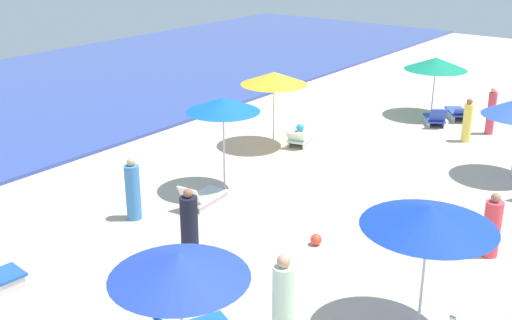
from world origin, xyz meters
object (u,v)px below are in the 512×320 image
Objects in this scene: umbrella_4 at (274,78)px; umbrella_6 at (429,217)px; beachgoer_7 at (133,191)px; beach_ball_1 at (300,128)px; beachgoer_3 at (467,122)px; umbrella_0 at (179,265)px; beachgoer_6 at (492,227)px; lounge_chair_5_0 at (435,118)px; lounge_chair_4_0 at (300,139)px; beachgoer_4 at (491,112)px; lounge_chair_3_0 at (202,197)px; beach_ball_0 at (316,239)px; beachgoer_2 at (283,302)px; beachgoer_0 at (189,228)px; umbrella_3 at (223,105)px; umbrella_5 at (436,64)px; lounge_chair_5_1 at (458,112)px.

umbrella_4 is 10.69m from umbrella_6.
beachgoer_7 reaches higher than beach_ball_1.
umbrella_4 is 1.66× the size of beachgoer_3.
beachgoer_6 is (7.32, -2.42, -1.53)m from umbrella_0.
beachgoer_3 is (-1.18, -1.59, 0.45)m from lounge_chair_5_0.
lounge_chair_4_0 is 6.92m from beachgoer_4.
umbrella_6 is at bearing 160.37° from lounge_chair_3_0.
umbrella_0 is at bearing 147.43° from umbrella_6.
beachgoer_2 is at bearing -156.88° from beach_ball_0.
beachgoer_4 is at bearing 149.89° from beachgoer_7.
beachgoer_0 is 6.29× the size of beach_ball_0.
beachgoer_7 is (-1.62, 0.82, 0.51)m from lounge_chair_3_0.
beachgoer_0 is 1.00× the size of beachgoer_4.
umbrella_3 is 9.13× the size of beach_ball_1.
umbrella_5 is 1.39× the size of beachgoer_4.
beachgoer_3 is 5.72m from beach_ball_1.
beachgoer_2 is at bearing -92.68° from beachgoer_0.
beach_ball_1 is (12.38, 5.98, -2.07)m from umbrella_0.
umbrella_5 is 1.67× the size of lounge_chair_5_0.
lounge_chair_5_0 is 2.03m from beachgoer_4.
umbrella_3 is 1.52× the size of beachgoer_2.
beachgoer_2 reaches higher than beachgoer_3.
umbrella_0 is at bearing -150.98° from umbrella_4.
beach_ball_0 is (-10.82, 0.40, -0.67)m from beachgoer_4.
beachgoer_6 is at bearing -1.19° from umbrella_6.
umbrella_0 reaches higher than beachgoer_0.
umbrella_4 is at bearing 157.24° from umbrella_5.
umbrella_3 is at bearing 46.22° from beachgoer_0.
beach_ball_1 is at bearing 43.77° from umbrella_6.
lounge_chair_5_1 is (1.32, -0.37, -0.01)m from lounge_chair_5_0.
beachgoer_6 is at bearing -111.24° from umbrella_4.
beachgoer_7 is at bearing 88.92° from umbrella_6.
beachgoer_7 is (-11.06, 4.45, 0.04)m from beachgoer_3.
lounge_chair_4_0 is at bearing -23.27° from beachgoer_6.
umbrella_5 is at bearing -23.93° from lounge_chair_5_1.
umbrella_0 is at bearing -144.61° from umbrella_3.
umbrella_0 is at bearing -102.46° from beachgoer_3.
umbrella_5 is at bearing -31.33° from beach_ball_1.
beachgoer_6 reaches higher than lounge_chair_4_0.
lounge_chair_5_1 is 0.63× the size of umbrella_6.
lounge_chair_4_0 is at bearing 169.86° from beachgoer_7.
umbrella_0 is 7.86m from beachgoer_6.
lounge_chair_3_0 is 0.63× the size of umbrella_5.
umbrella_6 reaches higher than beachgoer_2.
umbrella_3 is 1.56× the size of beachgoer_4.
umbrella_0 reaches higher than lounge_chair_5_0.
lounge_chair_4_0 is 7.13m from beach_ball_0.
umbrella_0 is 4.36m from umbrella_6.
beach_ball_0 is (-1.93, 3.34, -0.55)m from beachgoer_6.
beachgoer_0 is 3.53m from beachgoer_2.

